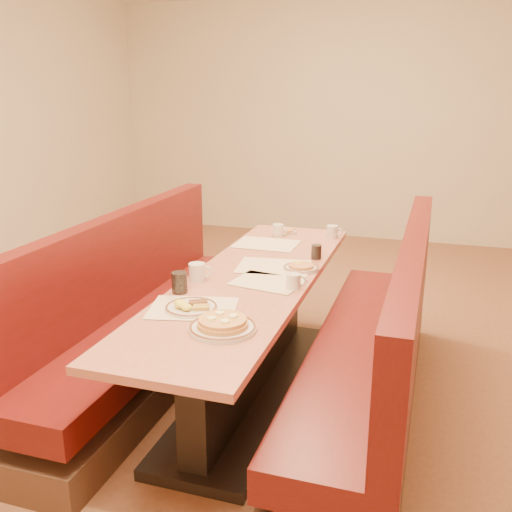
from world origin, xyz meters
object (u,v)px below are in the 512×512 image
(booth_left, at_px, (141,324))
(coffee_mug_a, at_px, (294,281))
(pancake_plate, at_px, (223,325))
(coffee_mug_d, at_px, (278,230))
(booth_right, at_px, (376,357))
(eggs_plate, at_px, (191,307))
(soda_tumbler_near, at_px, (179,283))
(coffee_mug_b, at_px, (198,272))
(coffee_mug_c, at_px, (333,231))
(soda_tumbler_mid, at_px, (316,252))
(diner_table, at_px, (251,337))

(booth_left, xyz_separation_m, coffee_mug_a, (1.02, -0.11, 0.43))
(pancake_plate, height_order, coffee_mug_d, coffee_mug_d)
(pancake_plate, bearing_deg, booth_right, 50.05)
(eggs_plate, xyz_separation_m, soda_tumbler_near, (-0.15, 0.21, 0.04))
(eggs_plate, bearing_deg, coffee_mug_b, 108.75)
(pancake_plate, xyz_separation_m, soda_tumbler_near, (-0.39, 0.39, 0.03))
(soda_tumbler_near, bearing_deg, coffee_mug_c, 67.86)
(soda_tumbler_near, height_order, soda_tumbler_mid, soda_tumbler_near)
(booth_left, distance_m, eggs_plate, 0.92)
(diner_table, relative_size, pancake_plate, 8.09)
(diner_table, distance_m, pancake_plate, 0.85)
(coffee_mug_d, xyz_separation_m, soda_tumbler_mid, (0.38, -0.48, 0.00))
(diner_table, distance_m, coffee_mug_d, 1.05)
(eggs_plate, xyz_separation_m, coffee_mug_b, (-0.14, 0.42, 0.04))
(pancake_plate, relative_size, coffee_mug_b, 2.40)
(soda_tumbler_mid, bearing_deg, coffee_mug_a, -89.70)
(coffee_mug_c, bearing_deg, coffee_mug_b, -116.75)
(booth_right, height_order, coffee_mug_a, booth_right)
(booth_right, distance_m, coffee_mug_c, 1.21)
(coffee_mug_c, xyz_separation_m, soda_tumbler_mid, (-0.00, -0.55, -0.00))
(coffee_mug_a, bearing_deg, diner_table, 135.80)
(eggs_plate, distance_m, soda_tumbler_mid, 1.12)
(pancake_plate, bearing_deg, diner_table, 98.69)
(diner_table, relative_size, coffee_mug_b, 19.39)
(pancake_plate, distance_m, coffee_mug_c, 1.78)
(booth_right, relative_size, coffee_mug_a, 22.93)
(eggs_plate, distance_m, coffee_mug_b, 0.44)
(booth_right, xyz_separation_m, soda_tumbler_near, (-1.01, -0.35, 0.45))
(diner_table, height_order, coffee_mug_c, coffee_mug_c)
(pancake_plate, distance_m, soda_tumbler_mid, 1.23)
(booth_left, relative_size, eggs_plate, 9.68)
(booth_left, bearing_deg, diner_table, 0.00)
(coffee_mug_d, distance_m, soda_tumbler_near, 1.32)
(booth_right, bearing_deg, coffee_mug_d, 131.06)
(diner_table, height_order, booth_left, booth_left)
(eggs_plate, height_order, coffee_mug_b, coffee_mug_b)
(booth_left, xyz_separation_m, coffee_mug_c, (1.02, 1.03, 0.43))
(pancake_plate, xyz_separation_m, coffee_mug_b, (-0.38, 0.60, 0.03))
(booth_right, bearing_deg, coffee_mug_a, -166.45)
(coffee_mug_c, distance_m, coffee_mug_d, 0.39)
(soda_tumbler_near, bearing_deg, pancake_plate, -44.54)
(booth_left, bearing_deg, coffee_mug_b, -16.86)
(coffee_mug_c, xyz_separation_m, soda_tumbler_near, (-0.56, -1.38, 0.01))
(booth_left, bearing_deg, soda_tumbler_near, -37.93)
(soda_tumbler_near, bearing_deg, booth_left, 142.07)
(coffee_mug_c, bearing_deg, booth_right, -68.13)
(booth_right, relative_size, soda_tumbler_mid, 27.59)
(booth_right, relative_size, coffee_mug_c, 21.35)
(coffee_mug_c, bearing_deg, coffee_mug_d, -170.99)
(booth_right, bearing_deg, coffee_mug_c, 113.50)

